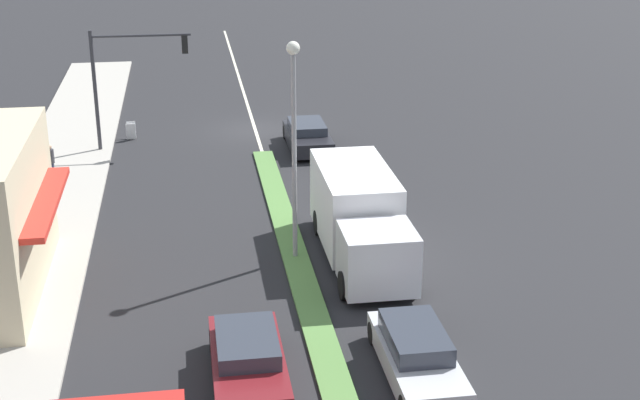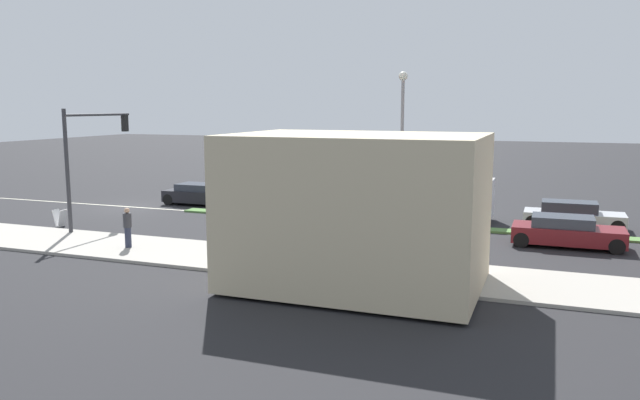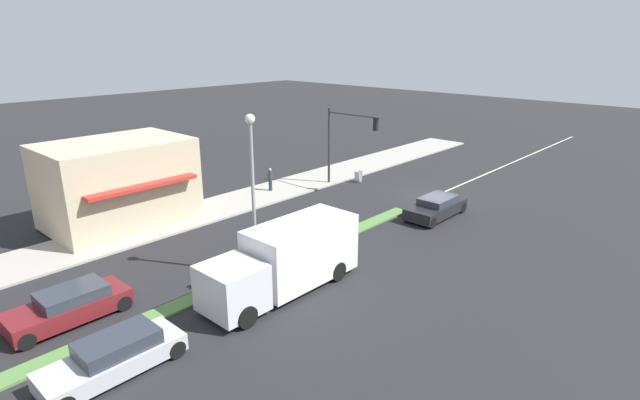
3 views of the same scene
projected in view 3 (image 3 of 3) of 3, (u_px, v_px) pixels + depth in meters
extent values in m
plane|color=#232326|center=(225.00, 287.00, 22.17)|extent=(160.00, 160.00, 0.00)
cube|color=#A8A399|center=(118.00, 237.00, 27.60)|extent=(4.00, 73.00, 0.12)
cube|color=beige|center=(434.00, 196.00, 34.76)|extent=(0.16, 60.00, 0.01)
cube|color=#C6B793|center=(118.00, 183.00, 28.92)|extent=(5.43, 7.86, 4.84)
cube|color=red|center=(144.00, 186.00, 26.83)|extent=(0.70, 6.29, 0.20)
cylinder|color=#333338|center=(329.00, 146.00, 36.94)|extent=(0.18, 0.18, 5.60)
cylinder|color=#333338|center=(353.00, 115.00, 34.72)|extent=(4.50, 0.12, 0.12)
cube|color=black|center=(376.00, 125.00, 33.60)|extent=(0.28, 0.24, 0.84)
sphere|color=red|center=(377.00, 120.00, 33.61)|extent=(0.18, 0.18, 0.18)
sphere|color=gold|center=(377.00, 124.00, 33.69)|extent=(0.18, 0.18, 0.18)
sphere|color=green|center=(377.00, 128.00, 33.78)|extent=(0.18, 0.18, 0.18)
cylinder|color=gray|center=(253.00, 200.00, 22.35)|extent=(0.16, 0.16, 7.00)
sphere|color=silver|center=(250.00, 119.00, 21.22)|extent=(0.44, 0.44, 0.44)
cylinder|color=#282D42|center=(270.00, 185.00, 35.63)|extent=(0.26, 0.26, 0.83)
cylinder|color=#333338|center=(270.00, 175.00, 35.42)|extent=(0.34, 0.34, 0.59)
sphere|color=tan|center=(270.00, 170.00, 35.29)|extent=(0.22, 0.22, 0.22)
cube|color=silver|center=(360.00, 176.00, 38.27)|extent=(0.45, 0.21, 0.84)
cube|color=silver|center=(357.00, 177.00, 38.05)|extent=(0.45, 0.21, 0.84)
cube|color=silver|center=(232.00, 288.00, 19.53)|extent=(2.28, 2.20, 1.90)
cube|color=white|center=(301.00, 250.00, 22.11)|extent=(2.40, 5.10, 2.60)
cylinder|color=black|center=(247.00, 317.00, 18.93)|extent=(0.28, 0.90, 0.90)
cylinder|color=black|center=(213.00, 298.00, 20.32)|extent=(0.28, 0.90, 0.90)
cylinder|color=black|center=(338.00, 271.00, 22.64)|extent=(0.28, 0.90, 0.90)
cylinder|color=black|center=(304.00, 258.00, 24.03)|extent=(0.28, 0.90, 0.90)
cube|color=black|center=(436.00, 209.00, 30.66)|extent=(1.89, 4.55, 0.67)
cube|color=#2D333D|center=(438.00, 200.00, 30.65)|extent=(1.60, 2.50, 0.40)
cylinder|color=black|center=(432.00, 223.00, 28.89)|extent=(0.22, 0.67, 0.67)
cylinder|color=black|center=(407.00, 216.00, 29.97)|extent=(0.22, 0.67, 0.67)
cylinder|color=black|center=(462.00, 208.00, 31.46)|extent=(0.22, 0.67, 0.67)
cylinder|color=black|center=(439.00, 202.00, 32.55)|extent=(0.22, 0.67, 0.67)
cube|color=#B7BABF|center=(113.00, 361.00, 16.31)|extent=(1.72, 4.57, 0.61)
cube|color=#2D333D|center=(118.00, 343.00, 16.30)|extent=(1.46, 2.52, 0.51)
cylinder|color=black|center=(44.00, 382.00, 15.55)|extent=(0.22, 0.64, 0.64)
cylinder|color=black|center=(176.00, 349.00, 17.18)|extent=(0.22, 0.64, 0.64)
cylinder|color=black|center=(153.00, 332.00, 18.16)|extent=(0.22, 0.64, 0.64)
cube|color=maroon|center=(69.00, 309.00, 19.38)|extent=(1.85, 4.45, 0.67)
cube|color=#2D333D|center=(72.00, 294.00, 19.36)|extent=(1.58, 2.45, 0.44)
cylinder|color=black|center=(26.00, 341.00, 17.64)|extent=(0.22, 0.64, 0.64)
cylinder|color=black|center=(11.00, 324.00, 18.70)|extent=(0.22, 0.64, 0.64)
cylinder|color=black|center=(124.00, 303.00, 20.17)|extent=(0.22, 0.64, 0.64)
cylinder|color=black|center=(105.00, 290.00, 21.23)|extent=(0.22, 0.64, 0.64)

